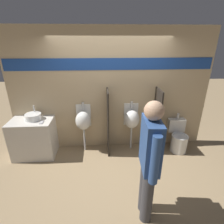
# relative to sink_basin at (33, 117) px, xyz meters

# --- Properties ---
(ground_plane) EXTENTS (16.00, 16.00, 0.00)m
(ground_plane) POSITION_rel_sink_basin_xyz_m (1.66, -0.34, -0.92)
(ground_plane) COLOR #997F5B
(display_wall) EXTENTS (4.41, 0.07, 2.70)m
(display_wall) POSITION_rel_sink_basin_xyz_m (1.66, 0.26, 0.44)
(display_wall) COLOR tan
(display_wall) RESTS_ON ground_plane
(sink_counter) EXTENTS (0.88, 0.57, 0.86)m
(sink_counter) POSITION_rel_sink_basin_xyz_m (-0.05, -0.06, -0.49)
(sink_counter) COLOR silver
(sink_counter) RESTS_ON ground_plane
(sink_basin) EXTENTS (0.33, 0.33, 0.27)m
(sink_basin) POSITION_rel_sink_basin_xyz_m (0.00, 0.00, 0.00)
(sink_basin) COLOR white
(sink_basin) RESTS_ON sink_counter
(cell_phone) EXTENTS (0.07, 0.14, 0.01)m
(cell_phone) POSITION_rel_sink_basin_xyz_m (0.21, -0.17, -0.06)
(cell_phone) COLOR #B7B7BC
(cell_phone) RESTS_ON sink_counter
(divider_near_counter) EXTENTS (0.03, 0.48, 1.47)m
(divider_near_counter) POSITION_rel_sink_basin_xyz_m (1.58, -0.01, -0.19)
(divider_near_counter) COLOR #28231E
(divider_near_counter) RESTS_ON ground_plane
(divider_mid) EXTENTS (0.03, 0.48, 1.47)m
(divider_mid) POSITION_rel_sink_basin_xyz_m (2.67, -0.01, -0.19)
(divider_mid) COLOR #28231E
(divider_mid) RESTS_ON ground_plane
(urinal_near_counter) EXTENTS (0.34, 0.33, 1.14)m
(urinal_near_counter) POSITION_rel_sink_basin_xyz_m (1.04, 0.07, -0.16)
(urinal_near_counter) COLOR silver
(urinal_near_counter) RESTS_ON ground_plane
(urinal_far) EXTENTS (0.34, 0.33, 1.14)m
(urinal_far) POSITION_rel_sink_basin_xyz_m (2.13, 0.07, -0.16)
(urinal_far) COLOR silver
(urinal_far) RESTS_ON ground_plane
(toilet) EXTENTS (0.39, 0.54, 0.85)m
(toilet) POSITION_rel_sink_basin_xyz_m (3.22, -0.06, -0.62)
(toilet) COLOR white
(toilet) RESTS_ON ground_plane
(person_in_vest) EXTENTS (0.23, 0.62, 1.79)m
(person_in_vest) POSITION_rel_sink_basin_xyz_m (2.05, -1.66, 0.07)
(person_in_vest) COLOR #3D3D42
(person_in_vest) RESTS_ON ground_plane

